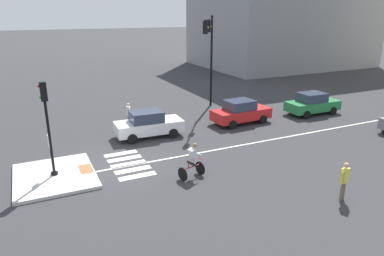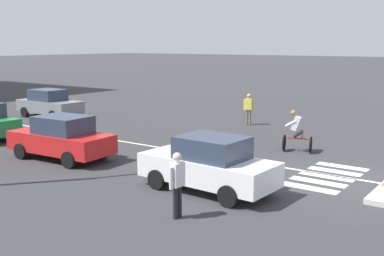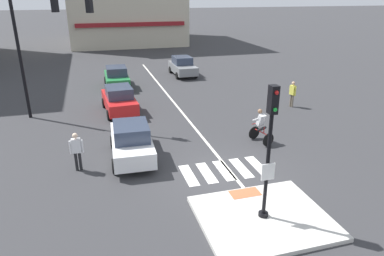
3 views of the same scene
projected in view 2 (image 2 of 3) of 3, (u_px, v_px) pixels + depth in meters
The scene contains 13 objects.
ground_plane at pixel (338, 178), 15.27m from camera, with size 300.00×300.00×0.00m, color #333335.
crosswalk_stripe_a at pixel (309, 188), 14.24m from camera, with size 0.44×1.80×0.01m, color silver.
crosswalk_stripe_b at pixel (318, 182), 14.85m from camera, with size 0.44×1.80×0.01m, color silver.
crosswalk_stripe_c at pixel (327, 176), 15.47m from camera, with size 0.44×1.80×0.01m, color silver.
crosswalk_stripe_d at pixel (335, 171), 16.09m from camera, with size 0.44×1.80×0.01m, color silver.
crosswalk_stripe_e at pixel (342, 167), 16.70m from camera, with size 0.44×1.80×0.01m, color silver.
lane_centre_line at pixel (118, 141), 21.16m from camera, with size 0.14×28.00×0.01m, color silver.
car_red_westbound_far at pixel (61, 138), 17.68m from camera, with size 2.03×4.19×1.64m.
car_white_westbound_near at pixel (209, 164), 13.82m from camera, with size 1.98×4.17×1.64m.
car_grey_eastbound_distant at pixel (49, 104), 27.81m from camera, with size 1.88×4.12×1.64m.
cyclist at pixel (296, 130), 18.85m from camera, with size 0.90×1.22×1.68m.
pedestrian_at_curb_left at pixel (177, 180), 11.61m from camera, with size 0.55×0.24×1.67m.
pedestrian_waiting_far_side at pixel (249, 107), 25.12m from camera, with size 0.30×0.54×1.67m.
Camera 2 is at (-14.73, -4.75, 4.27)m, focal length 44.33 mm.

